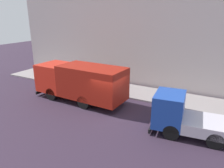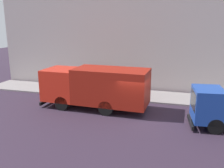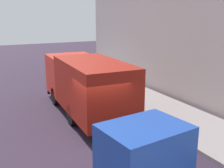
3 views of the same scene
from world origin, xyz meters
The scene contains 4 objects.
ground centered at (0.00, 0.00, 0.00)m, with size 80.00×80.00×0.00m, color #2F2233.
sidewalk centered at (4.67, 0.00, 0.06)m, with size 3.35×30.00×0.13m, color gray.
large_utility_truck centered at (0.79, 3.23, 1.69)m, with size 2.86×7.85×2.99m.
pedestrian_walking centered at (3.73, 5.88, 1.01)m, with size 0.51×0.51×1.68m.
Camera 3 is at (-4.24, -9.63, 5.16)m, focal length 43.61 mm.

